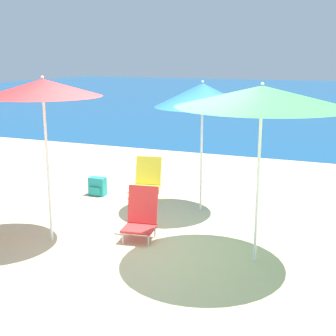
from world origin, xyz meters
TOP-DOWN VIEW (x-y plane):
  - ground_plane at (0.00, 0.00)m, footprint 60.00×60.00m
  - sea_water at (0.00, 26.29)m, footprint 60.00×40.00m
  - beach_umbrella_red at (-1.44, -0.26)m, footprint 1.56×1.56m
  - beach_umbrella_green at (1.36, 0.11)m, footprint 2.06×2.06m
  - beach_umbrella_blue at (0.10, 1.76)m, footprint 1.54×1.54m
  - beach_chair_yellow at (-1.12, 2.27)m, footprint 0.57×0.60m
  - beach_chair_red at (-0.31, 0.30)m, footprint 0.50×0.54m
  - backpack_teal at (-1.96, 1.88)m, footprint 0.31×0.20m

SIDE VIEW (x-z plane):
  - ground_plane at x=0.00m, z-range 0.00..0.00m
  - sea_water at x=0.00m, z-range 0.00..0.01m
  - backpack_teal at x=-1.96m, z-range 0.00..0.34m
  - beach_chair_yellow at x=-1.12m, z-range -0.04..0.66m
  - beach_chair_red at x=-0.31m, z-range -0.03..0.71m
  - beach_umbrella_blue at x=0.10m, z-range 0.85..3.00m
  - beach_umbrella_green at x=1.36m, z-range 0.95..3.19m
  - beach_umbrella_red at x=-1.44m, z-range 0.98..3.26m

